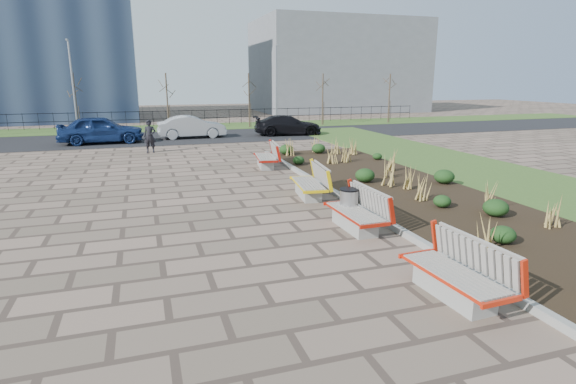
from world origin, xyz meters
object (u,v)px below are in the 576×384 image
object	(u,v)px
bench_d	(265,156)
car_black	(288,125)
bench_c	(308,182)
car_blue	(101,130)
litter_bin	(349,206)
lamp_west	(73,88)
bench_a	(454,270)
pedestrian	(150,136)
bench_b	(355,210)
car_silver	(192,127)
lamp_east	(276,87)

from	to	relation	value
bench_d	car_black	distance (m)	11.19
bench_c	car_blue	xyz separation A→B (m)	(-7.12, 14.98, 0.31)
bench_d	car_blue	distance (m)	12.12
bench_d	litter_bin	distance (m)	7.88
car_black	lamp_west	xyz separation A→B (m)	(-13.33, 4.92, 2.38)
lamp_west	car_blue	bearing A→B (deg)	-70.91
bench_a	lamp_west	xyz separation A→B (m)	(-9.00, 27.51, 2.54)
bench_a	pedestrian	xyz separation A→B (m)	(-4.52, 17.85, 0.32)
bench_b	car_blue	bearing A→B (deg)	110.35
bench_a	car_silver	size ratio (longest dim) A/B	0.50
lamp_west	car_silver	bearing A→B (deg)	-32.50
pedestrian	car_blue	size ratio (longest dim) A/B	0.36
bench_d	car_silver	distance (m)	10.88
litter_bin	lamp_west	size ratio (longest dim) A/B	0.14
bench_a	car_black	distance (m)	23.00
bench_b	bench_a	bearing A→B (deg)	-90.92
bench_b	car_black	xyz separation A→B (m)	(4.33, 18.80, 0.16)
pedestrian	car_blue	distance (m)	4.96
pedestrian	car_black	world-z (taller)	pedestrian
bench_a	lamp_west	bearing A→B (deg)	104.80
bench_b	bench_d	bearing A→B (deg)	89.08
litter_bin	car_silver	world-z (taller)	car_silver
bench_d	lamp_east	xyz separation A→B (m)	(5.00, 15.24, 2.54)
litter_bin	pedestrian	distance (m)	14.24
pedestrian	bench_a	bearing A→B (deg)	-64.48
bench_a	bench_b	size ratio (longest dim) A/B	1.00
car_blue	car_black	bearing A→B (deg)	-89.56
lamp_west	lamp_east	distance (m)	14.00
car_blue	lamp_east	world-z (taller)	lamp_east
car_black	car_blue	bearing A→B (deg)	99.92
lamp_west	litter_bin	bearing A→B (deg)	-68.46
lamp_west	lamp_east	xyz separation A→B (m)	(14.00, 0.00, 0.00)
car_blue	litter_bin	bearing A→B (deg)	-159.84
bench_a	pedestrian	bearing A→B (deg)	100.90
bench_a	litter_bin	xyz separation A→B (m)	(0.13, 4.39, -0.07)
pedestrian	litter_bin	bearing A→B (deg)	-59.64
bench_b	car_blue	world-z (taller)	car_blue
lamp_east	car_silver	bearing A→B (deg)	-146.64
bench_d	lamp_east	world-z (taller)	lamp_east
bench_c	litter_bin	xyz separation A→B (m)	(0.13, -2.70, -0.07)
bench_b	car_blue	size ratio (longest dim) A/B	0.45
bench_d	pedestrian	bearing A→B (deg)	136.88
bench_b	lamp_west	distance (m)	25.50
litter_bin	car_black	bearing A→B (deg)	77.01
bench_d	pedestrian	xyz separation A→B (m)	(-4.52, 5.58, 0.32)
lamp_east	bench_d	bearing A→B (deg)	-108.16
bench_d	lamp_east	size ratio (longest dim) A/B	0.35
bench_b	pedestrian	bearing A→B (deg)	106.90
bench_c	car_black	world-z (taller)	car_black
bench_b	litter_bin	size ratio (longest dim) A/B	2.42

